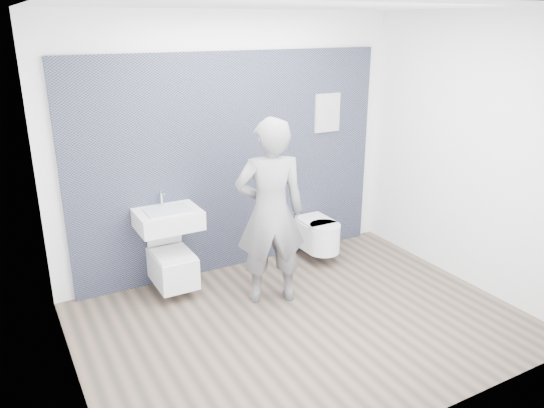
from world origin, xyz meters
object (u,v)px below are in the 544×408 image
washbasin (168,219)px  visitor (270,213)px  toilet_rounded (318,235)px  toilet_square (172,266)px

washbasin → visitor: bearing=-38.7°
toilet_rounded → visitor: 1.27m
washbasin → visitor: size_ratio=0.34×
washbasin → toilet_rounded: bearing=-2.8°
washbasin → toilet_square: washbasin is taller
washbasin → toilet_square: bearing=-90.0°
toilet_square → toilet_rounded: (1.77, -0.05, 0.01)m
toilet_rounded → washbasin: bearing=177.2°
washbasin → toilet_rounded: size_ratio=0.99×
washbasin → visitor: (0.82, -0.65, 0.13)m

